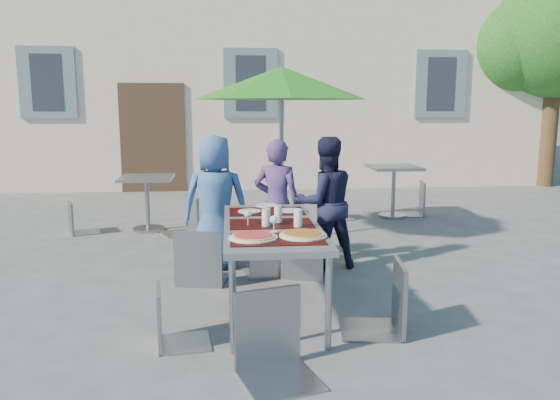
{
  "coord_description": "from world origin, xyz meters",
  "views": [
    {
      "loc": [
        -0.47,
        -3.87,
        1.74
      ],
      "look_at": [
        0.04,
        1.55,
        0.8
      ],
      "focal_mm": 35.0,
      "sensor_mm": 36.0,
      "label": 1
    }
  ],
  "objects": [
    {
      "name": "child_2",
      "position": [
        0.56,
        1.83,
        0.71
      ],
      "size": [
        0.75,
        0.51,
        1.42
      ],
      "primitive_type": "imported",
      "rotation": [
        0.0,
        0.0,
        3.32
      ],
      "color": "#181935",
      "rests_on": "ground"
    },
    {
      "name": "chair_2",
      "position": [
        0.28,
        1.47,
        0.57
      ],
      "size": [
        0.54,
        0.55,
        0.98
      ],
      "color": "gray",
      "rests_on": "ground"
    },
    {
      "name": "child_1",
      "position": [
        0.04,
        1.87,
        0.7
      ],
      "size": [
        0.6,
        0.5,
        1.4
      ],
      "primitive_type": "imported",
      "rotation": [
        0.0,
        0.0,
        2.76
      ],
      "color": "#4C366F",
      "rests_on": "ground"
    },
    {
      "name": "chair_1",
      "position": [
        -0.11,
        1.56,
        0.51
      ],
      "size": [
        0.45,
        0.45,
        0.87
      ],
      "color": "gray",
      "rests_on": "ground"
    },
    {
      "name": "place_settings",
      "position": [
        -0.08,
        1.29,
        0.76
      ],
      "size": [
        0.65,
        0.51,
        0.01
      ],
      "color": "white",
      "rests_on": "dining_table"
    },
    {
      "name": "bg_chair_r_1",
      "position": [
        2.52,
        4.54,
        0.6
      ],
      "size": [
        0.54,
        0.53,
        1.02
      ],
      "color": "gray",
      "rests_on": "ground"
    },
    {
      "name": "ground",
      "position": [
        0.0,
        0.0,
        0.0
      ],
      "size": [
        90.0,
        90.0,
        0.0
      ],
      "primitive_type": "plane",
      "color": "#4E4E50",
      "rests_on": "ground"
    },
    {
      "name": "tree",
      "position": [
        6.55,
        7.54,
        3.25
      ],
      "size": [
        3.6,
        3.0,
        4.7
      ],
      "color": "#4A3520",
      "rests_on": "ground"
    },
    {
      "name": "chair_4",
      "position": [
        0.72,
        0.07,
        0.62
      ],
      "size": [
        0.52,
        0.52,
        1.05
      ],
      "color": "gray",
      "rests_on": "ground"
    },
    {
      "name": "cafe_table_1",
      "position": [
        2.11,
        4.42,
        0.58
      ],
      "size": [
        0.76,
        0.76,
        0.81
      ],
      "color": "#96989D",
      "rests_on": "ground"
    },
    {
      "name": "pizza_near_right",
      "position": [
        0.09,
        0.17,
        0.77
      ],
      "size": [
        0.37,
        0.37,
        0.03
      ],
      "color": "white",
      "rests_on": "dining_table"
    },
    {
      "name": "glassware",
      "position": [
        -0.08,
        0.56,
        0.83
      ],
      "size": [
        0.48,
        0.42,
        0.15
      ],
      "color": "silver",
      "rests_on": "dining_table"
    },
    {
      "name": "bg_chair_r_0",
      "position": [
        -1.07,
        3.6,
        0.57
      ],
      "size": [
        0.57,
        0.57,
        0.97
      ],
      "color": "#93989E",
      "rests_on": "ground"
    },
    {
      "name": "chair_0",
      "position": [
        -0.76,
        1.36,
        0.63
      ],
      "size": [
        0.54,
        0.55,
        1.06
      ],
      "color": "gray",
      "rests_on": "ground"
    },
    {
      "name": "pizza_near_left",
      "position": [
        -0.29,
        0.14,
        0.77
      ],
      "size": [
        0.37,
        0.37,
        0.03
      ],
      "color": "white",
      "rests_on": "dining_table"
    },
    {
      "name": "child_0",
      "position": [
        -0.62,
        1.95,
        0.72
      ],
      "size": [
        0.74,
        0.51,
        1.44
      ],
      "primitive_type": "imported",
      "rotation": [
        0.0,
        0.0,
        3.06
      ],
      "color": "#375E98",
      "rests_on": "ground"
    },
    {
      "name": "chair_5",
      "position": [
        -0.2,
        -0.54,
        0.62
      ],
      "size": [
        0.58,
        0.58,
        1.05
      ],
      "color": "gray",
      "rests_on": "ground"
    },
    {
      "name": "chair_3",
      "position": [
        -0.9,
        -0.03,
        0.49
      ],
      "size": [
        0.42,
        0.41,
        0.84
      ],
      "color": "gray",
      "rests_on": "ground"
    },
    {
      "name": "bg_chair_l_1",
      "position": [
        1.15,
        4.3,
        0.51
      ],
      "size": [
        0.49,
        0.48,
        0.88
      ],
      "color": "gray",
      "rests_on": "ground"
    },
    {
      "name": "bg_chair_l_0",
      "position": [
        -2.55,
        3.73,
        0.49
      ],
      "size": [
        0.49,
        0.49,
        0.84
      ],
      "color": "gray",
      "rests_on": "ground"
    },
    {
      "name": "cafe_table_0",
      "position": [
        -1.62,
        3.82,
        0.54
      ],
      "size": [
        0.72,
        0.72,
        0.77
      ],
      "color": "#96989D",
      "rests_on": "ground"
    },
    {
      "name": "dining_table",
      "position": [
        -0.12,
        0.65,
        0.7
      ],
      "size": [
        0.8,
        1.85,
        0.76
      ],
      "color": "#424247",
      "rests_on": "ground"
    },
    {
      "name": "patio_umbrella",
      "position": [
        0.21,
        3.08,
        2.0
      ],
      "size": [
        2.19,
        2.19,
        2.23
      ],
      "color": "#96989D",
      "rests_on": "ground"
    }
  ]
}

